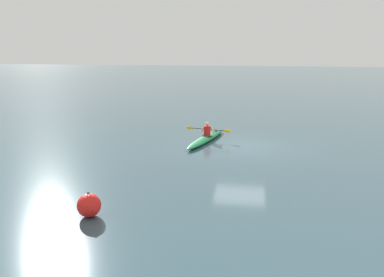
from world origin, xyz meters
name	(u,v)px	position (x,y,z in m)	size (l,w,h in m)	color
ground_plane	(241,147)	(0.00, 0.00, 0.00)	(160.00, 160.00, 0.00)	#334C56
kayak	(206,139)	(1.80, -0.88, 0.13)	(1.72, 4.73, 0.26)	#19723F
kayaker	(207,130)	(1.77, -1.02, 0.56)	(2.41, 0.68, 0.71)	red
mooring_buoy_white_far	(89,205)	(3.95, 8.78, 0.34)	(0.68, 0.68, 0.72)	red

